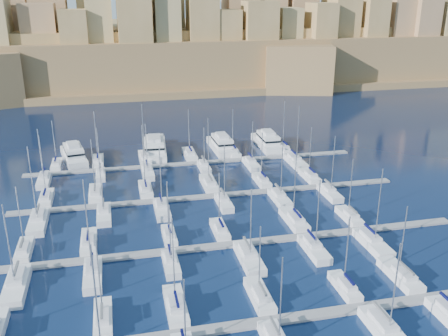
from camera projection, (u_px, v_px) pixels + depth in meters
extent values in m
plane|color=black|center=(222.00, 216.00, 98.88)|extent=(600.00, 600.00, 0.00)
cube|color=slate|center=(277.00, 320.00, 67.65)|extent=(84.00, 2.00, 0.40)
cube|color=slate|center=(237.00, 244.00, 87.81)|extent=(84.00, 2.00, 0.40)
cube|color=slate|center=(212.00, 196.00, 107.98)|extent=(84.00, 2.00, 0.40)
cube|color=slate|center=(195.00, 163.00, 128.14)|extent=(84.00, 2.00, 0.40)
cube|color=white|center=(103.00, 319.00, 67.41)|extent=(2.44, 8.14, 1.61)
cube|color=silver|center=(102.00, 316.00, 66.27)|extent=(1.71, 3.66, 0.70)
cylinder|color=#9EA0A8|center=(99.00, 277.00, 65.62)|extent=(0.18, 0.18, 11.07)
cube|color=#595B60|center=(102.00, 311.00, 65.54)|extent=(0.35, 3.26, 0.35)
cube|color=white|center=(176.00, 307.00, 69.93)|extent=(2.75, 9.16, 1.66)
cube|color=silver|center=(176.00, 304.00, 68.69)|extent=(1.92, 4.12, 0.70)
cylinder|color=#9EA0A8|center=(174.00, 261.00, 67.91)|extent=(0.18, 0.18, 12.69)
cube|color=#060939|center=(177.00, 299.00, 67.91)|extent=(0.35, 3.67, 0.35)
cube|color=white|center=(260.00, 297.00, 72.26)|extent=(2.61, 8.70, 1.63)
cube|color=silver|center=(261.00, 293.00, 71.07)|extent=(1.83, 3.91, 0.70)
cylinder|color=#9EA0A8|center=(260.00, 259.00, 70.62)|extent=(0.18, 0.18, 10.31)
cube|color=#595B60|center=(263.00, 289.00, 70.31)|extent=(0.35, 3.48, 0.35)
cube|color=white|center=(345.00, 288.00, 74.48)|extent=(2.27, 7.57, 1.58)
cube|color=silver|center=(348.00, 284.00, 73.39)|extent=(1.59, 3.41, 0.70)
cylinder|color=#9EA0A8|center=(347.00, 250.00, 72.71)|extent=(0.18, 0.18, 10.83)
cube|color=#060939|center=(349.00, 279.00, 72.69)|extent=(0.35, 3.03, 0.35)
cube|color=white|center=(400.00, 276.00, 77.39)|extent=(2.86, 9.53, 1.68)
cube|color=silver|center=(404.00, 273.00, 76.11)|extent=(2.00, 4.29, 0.70)
cylinder|color=#9EA0A8|center=(403.00, 239.00, 75.69)|extent=(0.18, 0.18, 10.82)
cube|color=#595B60|center=(407.00, 268.00, 75.32)|extent=(0.35, 3.81, 0.35)
cylinder|color=#9EA0A8|center=(98.00, 315.00, 53.15)|extent=(0.18, 0.18, 16.90)
cylinder|color=#9EA0A8|center=(185.00, 320.00, 57.25)|extent=(0.18, 0.18, 10.87)
cube|color=silver|center=(275.00, 335.00, 62.57)|extent=(1.88, 4.03, 0.70)
cylinder|color=#9EA0A8|center=(281.00, 302.00, 59.38)|extent=(0.18, 0.18, 12.17)
cube|color=#595B60|center=(275.00, 326.00, 62.62)|extent=(0.35, 3.58, 0.35)
cube|color=white|center=(386.00, 333.00, 64.63)|extent=(3.05, 10.16, 1.71)
cube|color=silver|center=(383.00, 320.00, 65.15)|extent=(2.13, 4.57, 0.70)
cylinder|color=#9EA0A8|center=(395.00, 288.00, 61.73)|extent=(0.18, 0.18, 12.52)
cube|color=#595B60|center=(382.00, 311.00, 65.25)|extent=(0.35, 4.06, 0.35)
cube|color=white|center=(25.00, 251.00, 84.83)|extent=(2.43, 8.08, 1.60)
cube|color=silver|center=(23.00, 247.00, 83.69)|extent=(1.70, 3.64, 0.70)
cylinder|color=#9EA0A8|center=(20.00, 217.00, 83.07)|extent=(0.18, 0.18, 10.85)
cube|color=#595B60|center=(22.00, 243.00, 82.96)|extent=(0.35, 3.23, 0.35)
cube|color=white|center=(89.00, 243.00, 87.46)|extent=(2.71, 9.02, 1.65)
cube|color=silver|center=(88.00, 239.00, 86.23)|extent=(1.89, 4.06, 0.70)
cylinder|color=#9EA0A8|center=(86.00, 209.00, 85.73)|extent=(0.18, 0.18, 10.87)
cube|color=#060939|center=(88.00, 235.00, 85.46)|extent=(0.35, 3.61, 0.35)
cube|color=white|center=(169.00, 237.00, 89.66)|extent=(2.23, 7.44, 1.57)
cube|color=silver|center=(170.00, 233.00, 88.60)|extent=(1.56, 3.35, 0.70)
cylinder|color=#9EA0A8|center=(168.00, 207.00, 88.07)|extent=(0.18, 0.18, 9.76)
cube|color=#060939|center=(170.00, 229.00, 87.90)|extent=(0.35, 2.98, 0.35)
cube|color=white|center=(220.00, 231.00, 91.90)|extent=(2.42, 8.07, 1.60)
cube|color=silver|center=(221.00, 227.00, 90.77)|extent=(1.69, 3.63, 0.70)
cylinder|color=#9EA0A8|center=(219.00, 200.00, 90.21)|extent=(0.18, 0.18, 10.44)
cube|color=#060939|center=(221.00, 223.00, 90.04)|extent=(0.35, 3.23, 0.35)
cube|color=white|center=(294.00, 220.00, 95.80)|extent=(2.97, 9.88, 1.69)
cube|color=silver|center=(296.00, 217.00, 94.48)|extent=(2.08, 4.45, 0.70)
cylinder|color=#9EA0A8|center=(295.00, 185.00, 93.78)|extent=(0.18, 0.18, 12.76)
cube|color=#060939|center=(297.00, 213.00, 93.67)|extent=(0.35, 3.95, 0.35)
cube|color=white|center=(349.00, 217.00, 97.29)|extent=(2.43, 8.09, 1.60)
cube|color=silver|center=(351.00, 214.00, 96.15)|extent=(1.70, 3.64, 0.70)
cylinder|color=#9EA0A8|center=(351.00, 186.00, 95.49)|extent=(0.18, 0.18, 11.12)
cube|color=#595B60|center=(353.00, 209.00, 95.42)|extent=(0.35, 3.24, 0.35)
cube|color=white|center=(16.00, 287.00, 74.52)|extent=(3.16, 10.55, 1.73)
cube|color=silver|center=(16.00, 276.00, 75.07)|extent=(2.22, 4.75, 0.70)
cylinder|color=#9EA0A8|center=(9.00, 245.00, 71.54)|extent=(0.18, 0.18, 12.87)
cube|color=#595B60|center=(16.00, 268.00, 75.19)|extent=(0.35, 4.22, 0.35)
cube|color=white|center=(93.00, 276.00, 77.42)|extent=(2.79, 9.29, 1.66)
cube|color=silver|center=(92.00, 266.00, 77.87)|extent=(1.95, 4.18, 0.70)
cylinder|color=#9EA0A8|center=(89.00, 237.00, 74.59)|extent=(0.18, 0.18, 12.41)
cube|color=#060939|center=(92.00, 259.00, 77.93)|extent=(0.35, 3.71, 0.35)
cube|color=white|center=(171.00, 265.00, 80.58)|extent=(2.39, 7.98, 1.60)
cube|color=silver|center=(170.00, 256.00, 80.92)|extent=(1.68, 3.59, 0.70)
cylinder|color=#9EA0A8|center=(170.00, 234.00, 78.24)|extent=(0.18, 0.18, 9.98)
cube|color=#060939|center=(170.00, 249.00, 80.93)|extent=(0.35, 3.19, 0.35)
cube|color=white|center=(249.00, 259.00, 82.19)|extent=(3.07, 10.23, 1.71)
cube|color=silver|center=(248.00, 250.00, 82.72)|extent=(2.15, 4.61, 0.70)
cylinder|color=#9EA0A8|center=(251.00, 223.00, 79.41)|extent=(0.18, 0.18, 11.83)
cube|color=#595B60|center=(247.00, 243.00, 82.83)|extent=(0.35, 4.09, 0.35)
cube|color=white|center=(314.00, 250.00, 85.08)|extent=(2.77, 9.22, 1.66)
cube|color=silver|center=(312.00, 241.00, 85.52)|extent=(1.94, 4.15, 0.70)
cylinder|color=#9EA0A8|center=(318.00, 214.00, 82.29)|extent=(0.18, 0.18, 12.20)
cube|color=#060939|center=(312.00, 235.00, 85.59)|extent=(0.35, 3.69, 0.35)
cube|color=white|center=(373.00, 244.00, 86.98)|extent=(2.99, 9.96, 1.70)
cube|color=silver|center=(371.00, 235.00, 87.49)|extent=(2.09, 4.48, 0.70)
cylinder|color=#9EA0A8|center=(379.00, 206.00, 83.96)|extent=(0.18, 0.18, 13.33)
cube|color=#060939|center=(370.00, 229.00, 87.59)|extent=(0.35, 3.98, 0.35)
cube|color=white|center=(46.00, 199.00, 105.53)|extent=(2.61, 8.69, 1.63)
cube|color=silver|center=(45.00, 196.00, 104.34)|extent=(1.82, 3.91, 0.70)
cylinder|color=#9EA0A8|center=(42.00, 166.00, 103.41)|extent=(0.18, 0.18, 13.11)
cube|color=#060939|center=(45.00, 192.00, 103.58)|extent=(0.35, 3.48, 0.35)
cube|color=white|center=(96.00, 194.00, 107.92)|extent=(2.79, 9.30, 1.66)
cube|color=silver|center=(95.00, 191.00, 106.66)|extent=(1.95, 4.18, 0.70)
cylinder|color=#9EA0A8|center=(93.00, 165.00, 106.11)|extent=(0.18, 0.18, 11.43)
cube|color=#595B60|center=(95.00, 187.00, 105.88)|extent=(0.35, 3.72, 0.35)
cube|color=white|center=(146.00, 190.00, 110.09)|extent=(2.75, 9.16, 1.66)
cube|color=silver|center=(146.00, 187.00, 108.85)|extent=(1.92, 4.12, 0.70)
cylinder|color=#9EA0A8|center=(144.00, 156.00, 107.85)|extent=(0.18, 0.18, 13.95)
cube|color=#060939|center=(146.00, 183.00, 108.07)|extent=(0.35, 3.67, 0.35)
cube|color=white|center=(209.00, 184.00, 113.40)|extent=(2.96, 9.86, 1.69)
cube|color=silver|center=(210.00, 181.00, 112.08)|extent=(2.07, 4.44, 0.70)
cylinder|color=#9EA0A8|center=(208.00, 150.00, 111.08)|extent=(0.18, 0.18, 14.53)
cube|color=#595B60|center=(210.00, 177.00, 111.27)|extent=(0.35, 3.94, 0.35)
cube|color=white|center=(262.00, 181.00, 115.23)|extent=(2.48, 8.27, 1.61)
cube|color=silver|center=(263.00, 178.00, 114.07)|extent=(1.74, 3.72, 0.70)
cylinder|color=#9EA0A8|center=(262.00, 155.00, 113.50)|extent=(0.18, 0.18, 10.73)
cube|color=#060939|center=(263.00, 174.00, 113.33)|extent=(0.35, 3.31, 0.35)
cube|color=white|center=(309.00, 177.00, 117.84)|extent=(2.58, 8.60, 1.63)
cube|color=silver|center=(311.00, 174.00, 116.65)|extent=(1.81, 3.87, 0.70)
cylinder|color=#9EA0A8|center=(310.00, 151.00, 116.03)|extent=(0.18, 0.18, 11.27)
cube|color=#060939|center=(312.00, 170.00, 115.90)|extent=(0.35, 3.44, 0.35)
cube|color=white|center=(38.00, 223.00, 94.79)|extent=(3.17, 10.58, 1.73)
cube|color=silver|center=(38.00, 215.00, 95.34)|extent=(2.22, 4.76, 0.70)
cylinder|color=#9EA0A8|center=(32.00, 184.00, 91.53)|extent=(0.18, 0.18, 14.52)
cube|color=#595B60|center=(38.00, 209.00, 95.47)|extent=(0.35, 4.23, 0.35)
cube|color=white|center=(104.00, 215.00, 98.02)|extent=(2.73, 9.10, 1.66)
cube|color=silver|center=(104.00, 208.00, 98.45)|extent=(1.91, 4.10, 0.70)
cylinder|color=#9EA0A8|center=(101.00, 183.00, 95.24)|extent=(0.18, 0.18, 12.21)
cube|color=#595B60|center=(103.00, 202.00, 98.51)|extent=(0.35, 3.64, 0.35)
cube|color=white|center=(162.00, 210.00, 100.28)|extent=(2.80, 9.32, 1.67)
cube|color=silver|center=(161.00, 203.00, 100.73)|extent=(1.96, 4.19, 0.70)
cylinder|color=#9EA0A8|center=(161.00, 178.00, 97.40)|extent=(0.18, 0.18, 12.74)
cube|color=#060939|center=(161.00, 197.00, 100.80)|extent=(0.35, 3.73, 0.35)
cube|color=white|center=(224.00, 203.00, 103.42)|extent=(2.51, 8.36, 1.62)
cube|color=silver|center=(223.00, 197.00, 103.79)|extent=(1.75, 3.76, 0.70)
cylinder|color=#9EA0A8|center=(224.00, 174.00, 100.72)|extent=(0.18, 0.18, 11.95)
cube|color=#595B60|center=(223.00, 191.00, 103.82)|extent=(0.35, 3.34, 0.35)
cube|color=white|center=(280.00, 199.00, 105.51)|extent=(2.77, 9.24, 1.66)
cube|color=silver|center=(279.00, 192.00, 105.96)|extent=(1.94, 4.16, 0.70)
cylinder|color=#9EA0A8|center=(282.00, 170.00, 102.79)|extent=(0.18, 0.18, 11.80)
cube|color=#595B60|center=(278.00, 187.00, 106.02)|extent=(0.35, 3.70, 0.35)
cube|color=white|center=(330.00, 194.00, 108.19)|extent=(2.60, 8.66, 1.63)
cube|color=silver|center=(329.00, 187.00, 108.58)|extent=(1.82, 3.89, 0.70)
cylinder|color=#9EA0A8|center=(333.00, 164.00, 105.40)|extent=(0.18, 0.18, 12.39)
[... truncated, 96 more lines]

